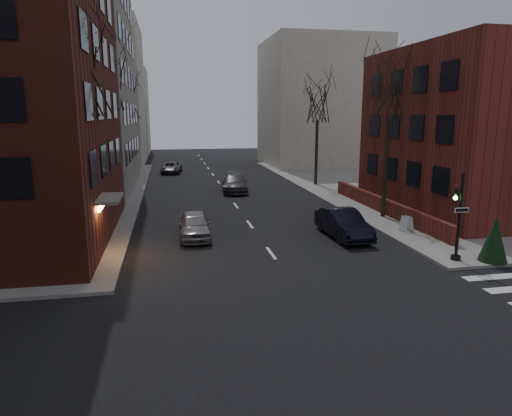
{
  "coord_description": "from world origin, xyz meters",
  "views": [
    {
      "loc": [
        -4.73,
        -8.93,
        6.73
      ],
      "look_at": [
        -0.49,
        13.4,
        2.0
      ],
      "focal_mm": 32.0,
      "sensor_mm": 36.0,
      "label": 1
    }
  ],
  "objects": [
    {
      "name": "parked_sedan",
      "position": [
        4.53,
        14.09,
        0.78
      ],
      "size": [
        1.88,
        4.81,
        1.56
      ],
      "primitive_type": "imported",
      "rotation": [
        0.0,
        0.0,
        0.05
      ],
      "color": "black",
      "rests_on": "ground"
    },
    {
      "name": "building_distant_lb",
      "position": [
        -13.0,
        72.0,
        7.0
      ],
      "size": [
        10.0,
        12.0,
        14.0
      ],
      "primitive_type": "cube",
      "color": "beige",
      "rests_on": "ground"
    },
    {
      "name": "tree_right_a",
      "position": [
        8.8,
        18.0,
        8.03
      ],
      "size": [
        3.96,
        3.96,
        9.72
      ],
      "color": "#2D231C",
      "rests_on": "sidewalk_far_right"
    },
    {
      "name": "traffic_signal",
      "position": [
        7.94,
        8.99,
        1.91
      ],
      "size": [
        0.76,
        0.44,
        4.0
      ],
      "color": "black",
      "rests_on": "sidewalk_far_right"
    },
    {
      "name": "low_wall_right",
      "position": [
        9.3,
        19.0,
        0.65
      ],
      "size": [
        0.35,
        16.0,
        1.0
      ],
      "primitive_type": "cube",
      "color": "maroon",
      "rests_on": "sidewalk_far_right"
    },
    {
      "name": "evergreen_shrub",
      "position": [
        9.51,
        8.5,
        1.19
      ],
      "size": [
        1.56,
        1.56,
        2.07
      ],
      "primitive_type": "cone",
      "rotation": [
        0.0,
        0.0,
        -0.31
      ],
      "color": "black",
      "rests_on": "sidewalk_far_right"
    },
    {
      "name": "streetlamp_far",
      "position": [
        -8.2,
        42.0,
        4.24
      ],
      "size": [
        0.36,
        0.36,
        6.28
      ],
      "color": "black",
      "rests_on": "sidewalk_far_left"
    },
    {
      "name": "tree_left_a",
      "position": [
        -8.8,
        14.0,
        8.47
      ],
      "size": [
        4.18,
        4.18,
        10.26
      ],
      "color": "#2D231C",
      "rests_on": "sidewalk_far_left"
    },
    {
      "name": "building_right_brick",
      "position": [
        16.5,
        19.0,
        5.5
      ],
      "size": [
        12.0,
        14.0,
        11.0
      ],
      "primitive_type": "cube",
      "color": "maroon",
      "rests_on": "ground"
    },
    {
      "name": "tree_right_b",
      "position": [
        8.8,
        32.0,
        7.59
      ],
      "size": [
        3.74,
        3.74,
        9.18
      ],
      "color": "#2D231C",
      "rests_on": "sidewalk_far_right"
    },
    {
      "name": "building_left_tan",
      "position": [
        -17.0,
        34.0,
        14.0
      ],
      "size": [
        18.0,
        18.0,
        28.0
      ],
      "primitive_type": "cube",
      "color": "gray",
      "rests_on": "ground"
    },
    {
      "name": "sandwich_board",
      "position": [
        8.35,
        14.16,
        0.59
      ],
      "size": [
        0.54,
        0.65,
        0.89
      ],
      "primitive_type": "cube",
      "rotation": [
        0.0,
        0.0,
        0.3
      ],
      "color": "silver",
      "rests_on": "sidewalk_far_right"
    },
    {
      "name": "car_lane_far",
      "position": [
        -4.55,
        44.02,
        0.63
      ],
      "size": [
        2.64,
        4.76,
        1.26
      ],
      "primitive_type": "imported",
      "rotation": [
        0.0,
        0.0,
        -0.12
      ],
      "color": "#403F44",
      "rests_on": "ground"
    },
    {
      "name": "streetlamp_near",
      "position": [
        -8.2,
        22.0,
        4.24
      ],
      "size": [
        0.36,
        0.36,
        6.28
      ],
      "color": "black",
      "rests_on": "sidewalk_far_left"
    },
    {
      "name": "building_distant_ra",
      "position": [
        15.0,
        50.0,
        8.0
      ],
      "size": [
        14.0,
        14.0,
        16.0
      ],
      "primitive_type": "cube",
      "color": "beige",
      "rests_on": "ground"
    },
    {
      "name": "ground",
      "position": [
        0.0,
        0.0,
        0.0
      ],
      "size": [
        160.0,
        160.0,
        0.0
      ],
      "primitive_type": "plane",
      "color": "black",
      "rests_on": "ground"
    },
    {
      "name": "tree_left_b",
      "position": [
        -8.8,
        26.0,
        8.91
      ],
      "size": [
        4.4,
        4.4,
        10.8
      ],
      "color": "#2D231C",
      "rests_on": "sidewalk_far_left"
    },
    {
      "name": "car_lane_silver",
      "position": [
        -3.52,
        15.57,
        0.72
      ],
      "size": [
        1.74,
        4.22,
        1.43
      ],
      "primitive_type": "imported",
      "rotation": [
        0.0,
        0.0,
        -0.01
      ],
      "color": "gray",
      "rests_on": "ground"
    },
    {
      "name": "car_lane_gray",
      "position": [
        0.8,
        30.13,
        0.76
      ],
      "size": [
        2.7,
        5.47,
        1.53
      ],
      "primitive_type": "imported",
      "rotation": [
        0.0,
        0.0,
        -0.11
      ],
      "color": "#3B3B40",
      "rests_on": "ground"
    },
    {
      "name": "tree_left_c",
      "position": [
        -8.8,
        40.0,
        8.03
      ],
      "size": [
        3.96,
        3.96,
        9.72
      ],
      "color": "#2D231C",
      "rests_on": "sidewalk_far_left"
    },
    {
      "name": "building_distant_la",
      "position": [
        -15.0,
        55.0,
        9.0
      ],
      "size": [
        14.0,
        16.0,
        18.0
      ],
      "primitive_type": "cube",
      "color": "beige",
      "rests_on": "ground"
    }
  ]
}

